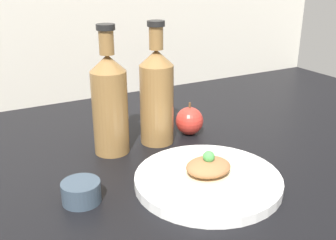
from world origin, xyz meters
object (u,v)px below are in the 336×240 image
plate (208,179)px  dipping_bowl (81,192)px  cider_bottle_right (157,95)px  cider_bottle_left (110,102)px  plated_food (208,170)px  apple (189,121)px

plate → dipping_bowl: bearing=165.7°
plate → cider_bottle_right: 25.35cm
dipping_bowl → cider_bottle_left: bearing=54.0°
plated_food → dipping_bowl: (-23.27, 5.95, -1.34)cm
plated_food → apple: bearing=66.8°
cider_bottle_right → apple: size_ratio=3.44×
cider_bottle_left → cider_bottle_right: 11.59cm
cider_bottle_left → cider_bottle_right: bearing=0.0°
plated_food → dipping_bowl: plated_food is taller
cider_bottle_right → plated_food: bearing=-91.7°
dipping_bowl → cider_bottle_right: bearing=35.4°
plate → cider_bottle_right: size_ratio=0.99×
plated_food → cider_bottle_right: cider_bottle_right is taller
plate → plated_food: (0.00, -0.00, 2.03)cm
apple → dipping_bowl: apple is taller
plated_food → cider_bottle_right: (0.68, 23.00, 8.63)cm
cider_bottle_right → cider_bottle_left: bearing=180.0°
plate → cider_bottle_left: size_ratio=0.99×
plated_food → cider_bottle_left: bearing=115.4°
plate → cider_bottle_right: bearing=88.3°
cider_bottle_left → plate: bearing=-64.6°
dipping_bowl → plated_food: bearing=-14.3°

